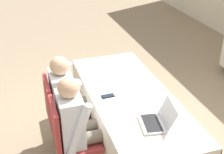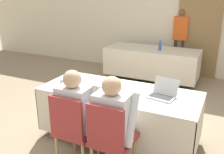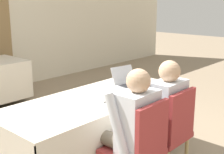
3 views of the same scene
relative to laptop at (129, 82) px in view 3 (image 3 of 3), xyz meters
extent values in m
cube|color=beige|center=(-0.56, -0.04, -0.05)|extent=(2.08, 0.85, 0.02)
cube|color=beige|center=(-0.56, -0.45, -0.36)|extent=(2.08, 0.01, 0.60)
cube|color=beige|center=(-0.56, 0.38, -0.36)|extent=(2.08, 0.01, 0.60)
cube|color=beige|center=(0.47, -0.04, -0.36)|extent=(0.01, 0.85, 0.60)
cube|color=beige|center=(0.12, 2.58, -0.36)|extent=(0.01, 0.85, 0.60)
cube|color=#B7B7BC|center=(-0.01, -0.04, -0.03)|extent=(0.35, 0.26, 0.02)
cube|color=black|center=(-0.01, -0.04, -0.02)|extent=(0.30, 0.19, 0.00)
cube|color=#B7B7BC|center=(0.02, 0.10, 0.07)|extent=(0.32, 0.14, 0.19)
cube|color=black|center=(0.02, 0.10, 0.07)|extent=(0.29, 0.12, 0.17)
cube|color=black|center=(-0.60, -0.28, -0.04)|extent=(0.08, 0.14, 0.01)
cube|color=#192333|center=(-0.60, -0.28, -0.03)|extent=(0.06, 0.13, 0.00)
cube|color=white|center=(0.18, 0.20, -0.04)|extent=(0.29, 0.34, 0.00)
cube|color=white|center=(-1.24, -0.24, -0.04)|extent=(0.23, 0.31, 0.00)
cube|color=#9E3333|center=(-0.80, -0.69, -0.33)|extent=(0.44, 0.44, 0.05)
cube|color=#9E3333|center=(-0.80, -0.89, -0.08)|extent=(0.40, 0.04, 0.45)
cylinder|color=tan|center=(-0.16, -0.51, -0.56)|extent=(0.04, 0.04, 0.41)
cube|color=#9E3333|center=(-0.33, -0.69, -0.33)|extent=(0.44, 0.44, 0.05)
cube|color=#9E3333|center=(-0.33, -0.89, -0.08)|extent=(0.40, 0.04, 0.45)
cylinder|color=#665B4C|center=(-0.71, -0.56, -0.24)|extent=(0.13, 0.42, 0.13)
cylinder|color=#665B4C|center=(-0.89, -0.56, -0.24)|extent=(0.13, 0.42, 0.13)
cube|color=silver|center=(-0.80, -0.74, -0.05)|extent=(0.36, 0.22, 0.52)
cylinder|color=silver|center=(-0.59, -0.70, -0.04)|extent=(0.08, 0.26, 0.54)
cylinder|color=silver|center=(-1.01, -0.70, -0.04)|extent=(0.08, 0.26, 0.54)
sphere|color=tan|center=(-0.80, -0.74, 0.30)|extent=(0.20, 0.20, 0.20)
cylinder|color=#665B4C|center=(-0.24, -0.56, -0.24)|extent=(0.13, 0.42, 0.13)
cylinder|color=#665B4C|center=(-0.42, -0.56, -0.24)|extent=(0.13, 0.42, 0.13)
cylinder|color=#665B4C|center=(-0.24, -0.38, -0.54)|extent=(0.10, 0.10, 0.46)
cylinder|color=#665B4C|center=(-0.42, -0.38, -0.54)|extent=(0.10, 0.10, 0.46)
cube|color=silver|center=(-0.33, -0.74, -0.05)|extent=(0.36, 0.22, 0.52)
cylinder|color=silver|center=(-0.12, -0.70, -0.04)|extent=(0.08, 0.26, 0.54)
cylinder|color=silver|center=(-0.54, -0.70, -0.04)|extent=(0.08, 0.26, 0.54)
sphere|color=tan|center=(-0.33, -0.74, 0.30)|extent=(0.20, 0.20, 0.20)
camera|label=1|loc=(2.09, -1.11, 1.72)|focal=50.00mm
camera|label=2|loc=(0.66, -2.80, 1.18)|focal=40.00mm
camera|label=3|loc=(-2.72, -2.19, 0.93)|focal=50.00mm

